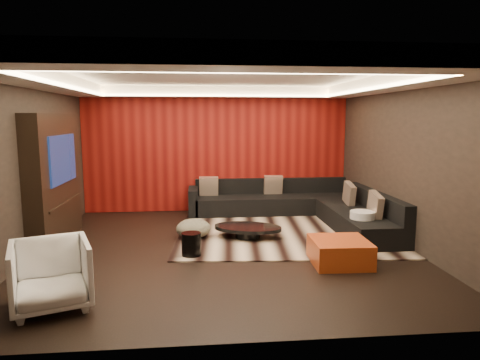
{
  "coord_description": "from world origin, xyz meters",
  "views": [
    {
      "loc": [
        -0.42,
        -6.79,
        2.13
      ],
      "look_at": [
        0.3,
        0.6,
        1.05
      ],
      "focal_mm": 32.0,
      "sensor_mm": 36.0,
      "label": 1
    }
  ],
  "objects": [
    {
      "name": "floor",
      "position": [
        0.0,
        0.0,
        -0.01
      ],
      "size": [
        6.0,
        6.0,
        0.02
      ],
      "primitive_type": "cube",
      "color": "black",
      "rests_on": "ground"
    },
    {
      "name": "ceiling",
      "position": [
        0.0,
        0.0,
        2.81
      ],
      "size": [
        6.0,
        6.0,
        0.02
      ],
      "primitive_type": "cube",
      "color": "silver",
      "rests_on": "ground"
    },
    {
      "name": "wall_back",
      "position": [
        0.0,
        3.01,
        1.4
      ],
      "size": [
        6.0,
        0.02,
        2.8
      ],
      "primitive_type": "cube",
      "color": "black",
      "rests_on": "ground"
    },
    {
      "name": "wall_left",
      "position": [
        -3.01,
        0.0,
        1.4
      ],
      "size": [
        0.02,
        6.0,
        2.8
      ],
      "primitive_type": "cube",
      "color": "black",
      "rests_on": "ground"
    },
    {
      "name": "wall_right",
      "position": [
        3.01,
        0.0,
        1.4
      ],
      "size": [
        0.02,
        6.0,
        2.8
      ],
      "primitive_type": "cube",
      "color": "black",
      "rests_on": "ground"
    },
    {
      "name": "red_feature_wall",
      "position": [
        0.0,
        2.97,
        1.4
      ],
      "size": [
        5.98,
        0.05,
        2.78
      ],
      "primitive_type": "cube",
      "color": "#6B0C0A",
      "rests_on": "ground"
    },
    {
      "name": "soffit_back",
      "position": [
        0.0,
        2.7,
        2.69
      ],
      "size": [
        6.0,
        0.6,
        0.22
      ],
      "primitive_type": "cube",
      "color": "silver",
      "rests_on": "ground"
    },
    {
      "name": "soffit_front",
      "position": [
        0.0,
        -2.7,
        2.69
      ],
      "size": [
        6.0,
        0.6,
        0.22
      ],
      "primitive_type": "cube",
      "color": "silver",
      "rests_on": "ground"
    },
    {
      "name": "soffit_left",
      "position": [
        -2.7,
        0.0,
        2.69
      ],
      "size": [
        0.6,
        4.8,
        0.22
      ],
      "primitive_type": "cube",
      "color": "silver",
      "rests_on": "ground"
    },
    {
      "name": "soffit_right",
      "position": [
        2.7,
        0.0,
        2.69
      ],
      "size": [
        0.6,
        4.8,
        0.22
      ],
      "primitive_type": "cube",
      "color": "silver",
      "rests_on": "ground"
    },
    {
      "name": "cove_back",
      "position": [
        0.0,
        2.36,
        2.6
      ],
      "size": [
        4.8,
        0.08,
        0.04
      ],
      "primitive_type": "cube",
      "color": "#FFD899",
      "rests_on": "ground"
    },
    {
      "name": "cove_front",
      "position": [
        0.0,
        -2.36,
        2.6
      ],
      "size": [
        4.8,
        0.08,
        0.04
      ],
      "primitive_type": "cube",
      "color": "#FFD899",
      "rests_on": "ground"
    },
    {
      "name": "cove_left",
      "position": [
        -2.36,
        0.0,
        2.6
      ],
      "size": [
        0.08,
        4.8,
        0.04
      ],
      "primitive_type": "cube",
      "color": "#FFD899",
      "rests_on": "ground"
    },
    {
      "name": "cove_right",
      "position": [
        2.36,
        0.0,
        2.6
      ],
      "size": [
        0.08,
        4.8,
        0.04
      ],
      "primitive_type": "cube",
      "color": "#FFD899",
      "rests_on": "ground"
    },
    {
      "name": "tv_surround",
      "position": [
        -2.85,
        0.6,
        1.1
      ],
      "size": [
        0.3,
        2.0,
        2.2
      ],
      "primitive_type": "cube",
      "color": "black",
      "rests_on": "ground"
    },
    {
      "name": "tv_screen",
      "position": [
        -2.69,
        0.6,
        1.45
      ],
      "size": [
        0.04,
        1.3,
        0.8
      ],
      "primitive_type": "cube",
      "color": "black",
      "rests_on": "ground"
    },
    {
      "name": "tv_shelf",
      "position": [
        -2.69,
        0.6,
        0.7
      ],
      "size": [
        0.04,
        1.6,
        0.04
      ],
      "primitive_type": "cube",
      "color": "black",
      "rests_on": "ground"
    },
    {
      "name": "rug",
      "position": [
        1.2,
        0.74,
        0.01
      ],
      "size": [
        4.21,
        3.28,
        0.02
      ],
      "primitive_type": "cube",
      "rotation": [
        0.0,
        0.0,
        -0.07
      ],
      "color": "#C3AA8E",
      "rests_on": "floor"
    },
    {
      "name": "coffee_table",
      "position": [
        0.44,
        0.57,
        0.12
      ],
      "size": [
        1.52,
        1.52,
        0.2
      ],
      "primitive_type": "cylinder",
      "rotation": [
        0.0,
        0.0,
        -0.31
      ],
      "color": "black",
      "rests_on": "rug"
    },
    {
      "name": "drum_stool",
      "position": [
        -0.55,
        -0.35,
        0.2
      ],
      "size": [
        0.36,
        0.36,
        0.36
      ],
      "primitive_type": "cylinder",
      "rotation": [
        0.0,
        0.0,
        -0.22
      ],
      "color": "black",
      "rests_on": "rug"
    },
    {
      "name": "striped_pouf",
      "position": [
        -0.53,
        0.63,
        0.19
      ],
      "size": [
        0.71,
        0.71,
        0.34
      ],
      "primitive_type": "ellipsoid",
      "rotation": [
        0.0,
        0.0,
        0.18
      ],
      "color": "#B3AE8B",
      "rests_on": "rug"
    },
    {
      "name": "white_side_table",
      "position": [
        2.39,
        0.21,
        0.26
      ],
      "size": [
        0.51,
        0.51,
        0.53
      ],
      "primitive_type": "cylinder",
      "rotation": [
        0.0,
        0.0,
        -0.25
      ],
      "color": "silver",
      "rests_on": "floor"
    },
    {
      "name": "orange_ottoman",
      "position": [
        1.63,
        -0.9,
        0.18
      ],
      "size": [
        0.84,
        0.84,
        0.36
      ],
      "primitive_type": "cube",
      "rotation": [
        0.0,
        0.0,
        -0.03
      ],
      "color": "#AF2716",
      "rests_on": "floor"
    },
    {
      "name": "armchair",
      "position": [
        -2.09,
        -2.02,
        0.39
      ],
      "size": [
        1.07,
        1.08,
        0.77
      ],
      "primitive_type": "imported",
      "rotation": [
        0.0,
        0.0,
        0.35
      ],
      "color": "white",
      "rests_on": "floor"
    },
    {
      "name": "sectional_sofa",
      "position": [
        1.73,
        1.86,
        0.26
      ],
      "size": [
        3.65,
        3.5,
        0.75
      ],
      "color": "black",
      "rests_on": "floor"
    },
    {
      "name": "throw_pillows",
      "position": [
        1.57,
        1.76,
        0.62
      ],
      "size": [
        3.12,
        2.81,
        0.5
      ],
      "color": "#CEB197",
      "rests_on": "sectional_sofa"
    }
  ]
}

